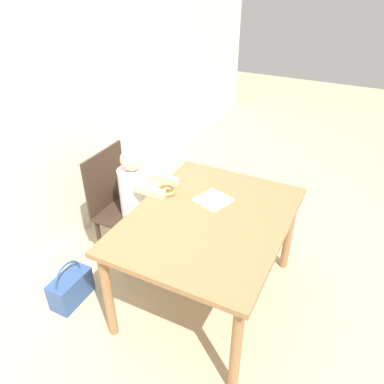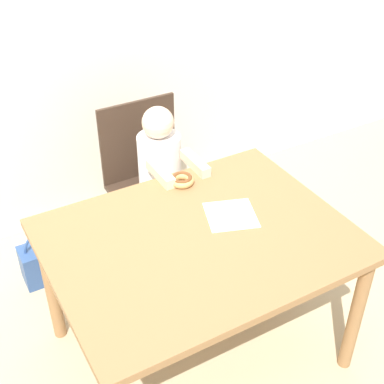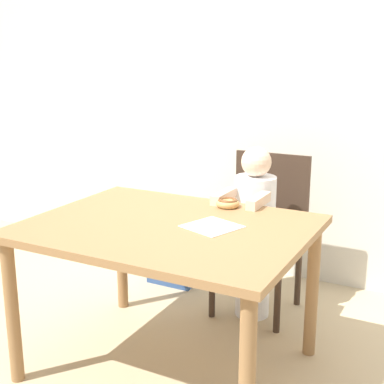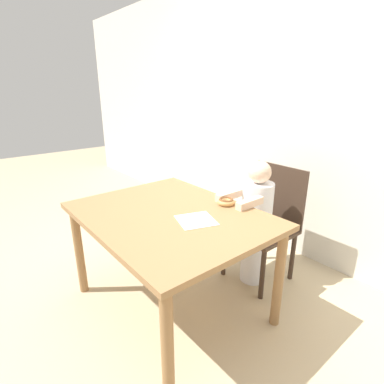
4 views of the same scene
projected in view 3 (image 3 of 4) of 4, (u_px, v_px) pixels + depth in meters
name	position (u px, v px, depth m)	size (l,w,h in m)	color
ground_plane	(170.00, 365.00, 2.55)	(12.00, 12.00, 0.00)	tan
wall_back	(273.00, 85.00, 3.39)	(8.00, 0.05, 2.50)	silver
dining_table	(168.00, 242.00, 2.39)	(1.23, 0.95, 0.71)	olive
chair	(262.00, 231.00, 3.05)	(0.45, 0.44, 0.89)	#38281E
child_figure	(254.00, 233.00, 2.93)	(0.24, 0.43, 0.97)	white
donut	(228.00, 203.00, 2.63)	(0.12, 0.12, 0.04)	tan
napkin	(212.00, 226.00, 2.33)	(0.27, 0.27, 0.00)	white
handbag	(173.00, 265.00, 3.45)	(0.31, 0.16, 0.34)	#2D4C84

